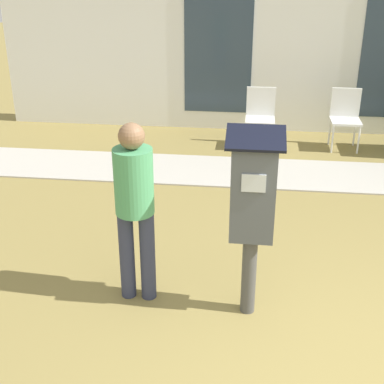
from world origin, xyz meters
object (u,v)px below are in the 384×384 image
(parking_meter, at_px, (253,201))
(outdoor_chair_left, at_px, (260,113))
(outdoor_chair_middle, at_px, (345,114))
(person_standing, at_px, (135,200))

(parking_meter, bearing_deg, outdoor_chair_left, 89.00)
(outdoor_chair_middle, bearing_deg, person_standing, -130.71)
(person_standing, bearing_deg, outdoor_chair_left, 110.98)
(parking_meter, height_order, person_standing, parking_meter)
(person_standing, distance_m, outdoor_chair_left, 4.30)
(parking_meter, distance_m, outdoor_chair_middle, 4.57)
(parking_meter, height_order, outdoor_chair_left, parking_meter)
(outdoor_chair_left, relative_size, outdoor_chair_middle, 1.00)
(outdoor_chair_left, bearing_deg, outdoor_chair_middle, 17.85)
(parking_meter, height_order, outdoor_chair_middle, parking_meter)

